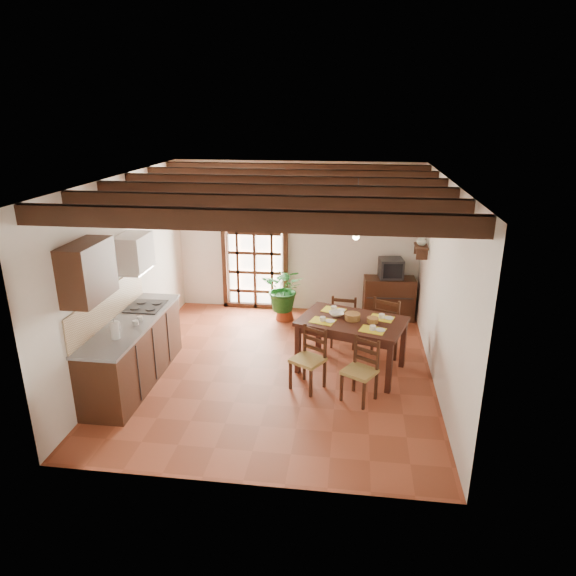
% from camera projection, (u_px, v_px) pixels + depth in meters
% --- Properties ---
extents(ground_plane, '(5.00, 5.00, 0.00)m').
position_uv_depth(ground_plane, '(278.00, 369.00, 7.65)').
color(ground_plane, brown).
extents(room_shell, '(4.52, 5.02, 2.81)m').
position_uv_depth(room_shell, '(277.00, 252.00, 7.04)').
color(room_shell, silver).
rests_on(room_shell, ground_plane).
extents(ceiling_beams, '(4.50, 4.34, 0.20)m').
position_uv_depth(ceiling_beams, '(277.00, 187.00, 6.76)').
color(ceiling_beams, black).
rests_on(ceiling_beams, room_shell).
extents(french_door, '(1.26, 0.11, 2.32)m').
position_uv_depth(french_door, '(255.00, 249.00, 9.64)').
color(french_door, white).
rests_on(french_door, ground_plane).
extents(kitchen_counter, '(0.64, 2.25, 1.38)m').
position_uv_depth(kitchen_counter, '(133.00, 351.00, 7.17)').
color(kitchen_counter, '#331B10').
rests_on(kitchen_counter, ground_plane).
extents(upper_cabinet, '(0.35, 0.80, 0.70)m').
position_uv_depth(upper_cabinet, '(88.00, 272.00, 6.07)').
color(upper_cabinet, '#331B10').
rests_on(upper_cabinet, room_shell).
extents(range_hood, '(0.38, 0.60, 0.54)m').
position_uv_depth(range_hood, '(134.00, 253.00, 7.27)').
color(range_hood, white).
rests_on(range_hood, room_shell).
extents(counter_items, '(0.50, 1.43, 0.25)m').
position_uv_depth(counter_items, '(132.00, 316.00, 7.09)').
color(counter_items, black).
rests_on(counter_items, kitchen_counter).
extents(dining_table, '(1.69, 1.35, 0.80)m').
position_uv_depth(dining_table, '(352.00, 326.00, 7.42)').
color(dining_table, '#351811').
rests_on(dining_table, ground_plane).
extents(chair_near_left, '(0.54, 0.53, 0.87)m').
position_uv_depth(chair_near_left, '(308.00, 370.00, 7.06)').
color(chair_near_left, '#A18644').
rests_on(chair_near_left, ground_plane).
extents(chair_near_right, '(0.53, 0.52, 0.85)m').
position_uv_depth(chair_near_right, '(359.00, 382.00, 6.76)').
color(chair_near_right, '#A18644').
rests_on(chair_near_right, ground_plane).
extents(chair_far_left, '(0.45, 0.43, 0.90)m').
position_uv_depth(chair_far_left, '(344.00, 329.00, 8.34)').
color(chair_far_left, '#A18644').
rests_on(chair_far_left, ground_plane).
extents(chair_far_right, '(0.59, 0.58, 0.98)m').
position_uv_depth(chair_far_right, '(388.00, 336.00, 8.04)').
color(chair_far_right, '#A18644').
rests_on(chair_far_right, ground_plane).
extents(table_setting, '(1.07, 0.71, 0.10)m').
position_uv_depth(table_setting, '(352.00, 315.00, 7.36)').
color(table_setting, yellow).
rests_on(table_setting, dining_table).
extents(table_bowl, '(0.26, 0.26, 0.05)m').
position_uv_depth(table_bowl, '(336.00, 314.00, 7.52)').
color(table_bowl, white).
rests_on(table_bowl, dining_table).
extents(sideboard, '(0.94, 0.47, 0.78)m').
position_uv_depth(sideboard, '(389.00, 298.00, 9.39)').
color(sideboard, '#331B10').
rests_on(sideboard, ground_plane).
extents(crt_tv, '(0.46, 0.43, 0.35)m').
position_uv_depth(crt_tv, '(391.00, 268.00, 9.19)').
color(crt_tv, black).
rests_on(crt_tv, sideboard).
extents(fuse_box, '(0.25, 0.03, 0.32)m').
position_uv_depth(fuse_box, '(380.00, 222.00, 9.20)').
color(fuse_box, white).
rests_on(fuse_box, room_shell).
extents(plant_pot, '(0.33, 0.33, 0.20)m').
position_uv_depth(plant_pot, '(285.00, 314.00, 9.42)').
color(plant_pot, maroon).
rests_on(plant_pot, ground_plane).
extents(potted_plant, '(2.12, 1.87, 2.19)m').
position_uv_depth(potted_plant, '(285.00, 290.00, 9.26)').
color(potted_plant, '#144C19').
rests_on(potted_plant, ground_plane).
extents(wall_shelf, '(0.20, 0.42, 0.20)m').
position_uv_depth(wall_shelf, '(421.00, 248.00, 8.38)').
color(wall_shelf, '#331B10').
rests_on(wall_shelf, room_shell).
extents(shelf_vase, '(0.15, 0.15, 0.15)m').
position_uv_depth(shelf_vase, '(422.00, 240.00, 8.34)').
color(shelf_vase, '#B2BFB2').
rests_on(shelf_vase, wall_shelf).
extents(shelf_flowers, '(0.14, 0.14, 0.36)m').
position_uv_depth(shelf_flowers, '(423.00, 228.00, 8.27)').
color(shelf_flowers, yellow).
rests_on(shelf_flowers, shelf_vase).
extents(framed_picture, '(0.03, 0.32, 0.32)m').
position_uv_depth(framed_picture, '(429.00, 216.00, 8.19)').
color(framed_picture, brown).
rests_on(framed_picture, room_shell).
extents(pendant_lamp, '(0.36, 0.36, 0.84)m').
position_uv_depth(pendant_lamp, '(356.00, 231.00, 7.05)').
color(pendant_lamp, black).
rests_on(pendant_lamp, room_shell).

